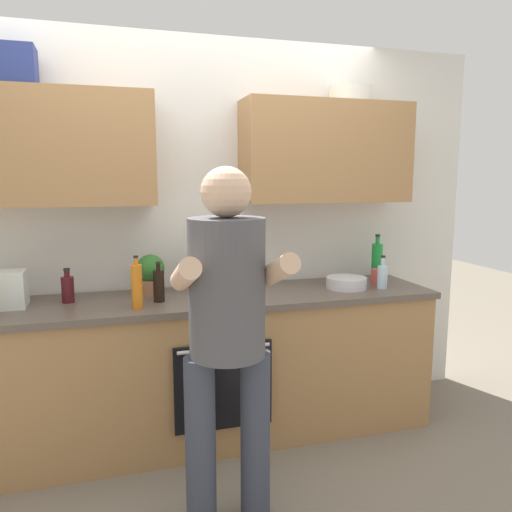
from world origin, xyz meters
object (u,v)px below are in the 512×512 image
object	(u,v)px
bottle_water	(382,276)
bottle_wine	(68,289)
potted_herb	(151,273)
grocery_bag_produce	(6,289)
cup_ceramic	(376,277)
person_standing	(227,322)
knife_block	(206,275)
cup_coffee	(249,282)
bottle_soy	(159,285)
bottle_juice	(137,286)
bottle_soda	(377,261)
mixing_bowl	(346,283)

from	to	relation	value
bottle_water	bottle_wine	distance (m)	1.94
potted_herb	grocery_bag_produce	xyz separation A→B (m)	(-0.79, -0.08, -0.03)
bottle_water	cup_ceramic	bearing A→B (deg)	76.98
person_standing	knife_block	world-z (taller)	person_standing
bottle_wine	potted_herb	xyz separation A→B (m)	(0.47, 0.06, 0.05)
person_standing	cup_ceramic	size ratio (longest dim) A/B	15.99
cup_coffee	potted_herb	xyz separation A→B (m)	(-0.61, 0.06, 0.08)
potted_herb	grocery_bag_produce	distance (m)	0.80
bottle_soy	bottle_water	bearing A→B (deg)	-2.23
bottle_juice	bottle_soda	distance (m)	1.69
bottle_soy	bottle_soda	bearing A→B (deg)	7.50
mixing_bowl	bottle_wine	bearing A→B (deg)	176.06
bottle_soy	bottle_water	distance (m)	1.42
potted_herb	mixing_bowl	bearing A→B (deg)	-8.23
potted_herb	cup_ceramic	bearing A→B (deg)	-4.84
bottle_water	grocery_bag_produce	world-z (taller)	bottle_water
bottle_wine	potted_herb	distance (m)	0.48
bottle_water	mixing_bowl	world-z (taller)	bottle_water
grocery_bag_produce	bottle_wine	bearing A→B (deg)	3.42
bottle_soda	mixing_bowl	bearing A→B (deg)	-150.17
bottle_soy	bottle_soda	world-z (taller)	bottle_soda
bottle_juice	bottle_soda	bearing A→B (deg)	10.93
potted_herb	grocery_bag_produce	size ratio (longest dim) A/B	1.22
cup_coffee	knife_block	distance (m)	0.29
bottle_water	cup_ceramic	size ratio (longest dim) A/B	2.07
bottle_juice	bottle_soda	size ratio (longest dim) A/B	0.91
bottle_wine	cup_coffee	world-z (taller)	bottle_wine
bottle_soda	bottle_wine	distance (m)	2.03
bottle_wine	person_standing	bearing A→B (deg)	-51.10
bottle_soda	grocery_bag_produce	xyz separation A→B (m)	(-2.35, -0.09, -0.03)
person_standing	knife_block	distance (m)	0.91
bottle_juice	cup_ceramic	bearing A→B (deg)	6.69
bottle_water	cup_ceramic	xyz separation A→B (m)	(0.03, 0.12, -0.03)
person_standing	mixing_bowl	size ratio (longest dim) A/B	6.35
knife_block	cup_ceramic	bearing A→B (deg)	-3.63
bottle_soda	grocery_bag_produce	size ratio (longest dim) A/B	1.57
knife_block	grocery_bag_produce	xyz separation A→B (m)	(-1.12, -0.03, -0.01)
bottle_soy	cup_coffee	distance (m)	0.60
bottle_wine	cup_coffee	size ratio (longest dim) A/B	1.90
cup_coffee	mixing_bowl	distance (m)	0.63
bottle_soy	knife_block	bearing A→B (deg)	24.88
mixing_bowl	grocery_bag_produce	size ratio (longest dim) A/B	1.28
bottle_water	cup_coffee	size ratio (longest dim) A/B	2.05
person_standing	bottle_juice	size ratio (longest dim) A/B	5.66
mixing_bowl	bottle_juice	bearing A→B (deg)	-174.30
bottle_juice	knife_block	size ratio (longest dim) A/B	1.02
cup_coffee	grocery_bag_produce	bearing A→B (deg)	-179.25
cup_ceramic	bottle_wine	bearing A→B (deg)	178.10
bottle_soy	mixing_bowl	xyz separation A→B (m)	(1.20, 0.01, -0.06)
mixing_bowl	bottle_water	bearing A→B (deg)	-17.36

